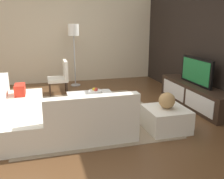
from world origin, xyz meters
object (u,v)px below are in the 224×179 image
(coffee_table, at_px, (92,105))
(ottoman, at_px, (166,119))
(fruit_bowl, at_px, (95,91))
(sectional_couch, at_px, (43,116))
(floor_lamp, at_px, (74,34))
(accent_chair_near, at_px, (61,75))
(book_stack, at_px, (89,98))
(decorative_ball, at_px, (167,101))
(media_console, at_px, (194,95))
(television, at_px, (196,71))

(coffee_table, relative_size, ottoman, 1.38)
(fruit_bowl, bearing_deg, sectional_couch, -54.51)
(floor_lamp, relative_size, fruit_bowl, 6.31)
(accent_chair_near, distance_m, book_stack, 1.96)
(coffee_table, relative_size, decorative_ball, 3.44)
(media_console, bearing_deg, fruit_bowl, -97.27)
(floor_lamp, height_order, decorative_ball, floor_lamp)
(coffee_table, relative_size, fruit_bowl, 3.45)
(television, distance_m, book_stack, 2.44)
(media_console, distance_m, floor_lamp, 3.67)
(decorative_ball, bearing_deg, coffee_table, -135.57)
(television, distance_m, coffee_table, 2.37)
(media_console, bearing_deg, floor_lamp, -137.92)
(ottoman, height_order, book_stack, book_stack)
(media_console, distance_m, fruit_bowl, 2.22)
(sectional_couch, height_order, accent_chair_near, accent_chair_near)
(media_console, height_order, sectional_couch, sectional_couch)
(sectional_couch, height_order, ottoman, sectional_couch)
(media_console, relative_size, sectional_couch, 0.99)
(fruit_bowl, relative_size, decorative_ball, 1.00)
(television, xyz_separation_m, fruit_bowl, (-0.28, -2.20, -0.37))
(sectional_couch, bearing_deg, fruit_bowl, 125.49)
(media_console, bearing_deg, television, 90.00)
(fruit_bowl, height_order, decorative_ball, decorative_ball)
(book_stack, bearing_deg, floor_lamp, 178.03)
(sectional_couch, xyz_separation_m, accent_chair_near, (-2.30, 0.50, 0.21))
(media_console, height_order, floor_lamp, floor_lamp)
(book_stack, bearing_deg, television, 92.79)
(television, xyz_separation_m, book_stack, (0.12, -2.41, -0.39))
(sectional_couch, bearing_deg, floor_lamp, 162.56)
(fruit_bowl, distance_m, decorative_ball, 1.63)
(media_console, xyz_separation_m, television, (0.00, 0.00, 0.55))
(coffee_table, xyz_separation_m, ottoman, (1.11, 1.09, -0.00))
(accent_chair_near, bearing_deg, media_console, 55.99)
(floor_lamp, xyz_separation_m, decorative_ball, (3.58, 1.11, -0.94))
(television, height_order, sectional_couch, television)
(ottoman, xyz_separation_m, book_stack, (-0.89, -1.20, 0.21))
(floor_lamp, bearing_deg, sectional_couch, -17.44)
(accent_chair_near, bearing_deg, decorative_ball, 28.15)
(sectional_couch, distance_m, floor_lamp, 3.42)
(fruit_bowl, bearing_deg, floor_lamp, -176.95)
(decorative_ball, bearing_deg, media_console, 129.83)
(floor_lamp, distance_m, book_stack, 2.89)
(coffee_table, bearing_deg, fruit_bowl, 150.89)
(decorative_ball, height_order, book_stack, decorative_ball)
(coffee_table, height_order, decorative_ball, decorative_ball)
(media_console, bearing_deg, coffee_table, -92.49)
(television, relative_size, coffee_table, 1.15)
(media_console, distance_m, coffee_table, 2.30)
(ottoman, bearing_deg, decorative_ball, 0.00)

